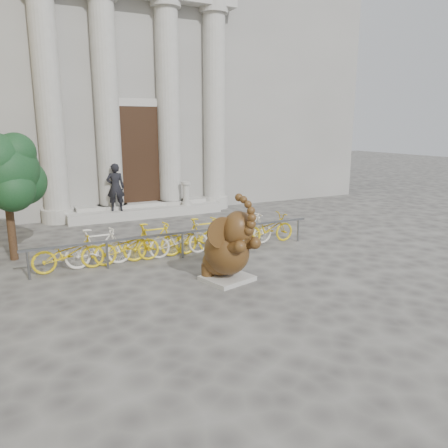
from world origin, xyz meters
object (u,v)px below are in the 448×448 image
pedestrian (116,187)px  tree (6,173)px  bike_rack (179,238)px  elephant_statue (228,250)px

pedestrian → tree: bearing=59.6°
bike_rack → pedestrian: pedestrian is taller
pedestrian → bike_rack: bearing=108.2°
elephant_statue → tree: bearing=122.0°
elephant_statue → bike_rack: (-0.28, 2.39, -0.25)m
elephant_statue → pedestrian: (-0.71, 7.72, 0.50)m
elephant_statue → pedestrian: size_ratio=1.16×
elephant_statue → pedestrian: 7.77m
bike_rack → pedestrian: 5.40m
bike_rack → pedestrian: (-0.44, 5.33, 0.75)m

